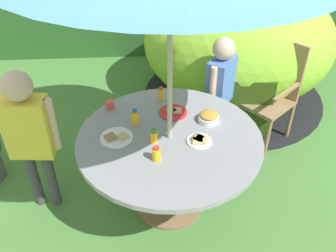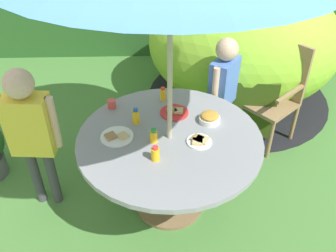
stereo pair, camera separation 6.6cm
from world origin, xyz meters
name	(u,v)px [view 1 (the left image)]	position (x,y,z in m)	size (l,w,h in m)	color
ground_plane	(169,204)	(0.00, 0.00, -0.01)	(10.00, 10.00, 0.02)	#477A38
garden_table	(170,150)	(0.00, 0.00, 0.60)	(1.38, 1.38, 0.73)	brown
wooden_chair	(272,87)	(1.07, 0.93, 0.56)	(0.65, 0.65, 1.03)	#93704C
dome_tent	(238,43)	(0.88, 1.68, 0.69)	(2.40, 2.40, 1.39)	#8CC633
child_in_blue_shirt	(221,81)	(0.52, 0.76, 0.75)	(0.31, 0.35, 1.17)	navy
child_in_yellow_shirt	(28,127)	(-1.03, 0.08, 0.81)	(0.43, 0.22, 1.27)	#3F3F47
snack_bowl	(209,117)	(0.32, 0.18, 0.77)	(0.17, 0.17, 0.08)	white
plate_near_right	(199,140)	(0.21, -0.07, 0.75)	(0.19, 0.19, 0.03)	white
plate_center_back	(117,137)	(-0.39, 0.01, 0.74)	(0.25, 0.25, 0.03)	white
plate_front_edge	(173,112)	(0.05, 0.31, 0.74)	(0.23, 0.23, 0.03)	red
juice_bottle_near_left	(156,154)	(-0.11, -0.24, 0.79)	(0.06, 0.06, 0.11)	yellow
juice_bottle_far_left	(154,136)	(-0.12, -0.04, 0.78)	(0.06, 0.06, 0.11)	yellow
juice_bottle_far_right	(135,117)	(-0.25, 0.19, 0.79)	(0.05, 0.05, 0.13)	yellow
juice_bottle_center_front	(161,94)	(-0.04, 0.51, 0.79)	(0.05, 0.05, 0.12)	yellow
cup_near	(110,105)	(-0.46, 0.40, 0.77)	(0.07, 0.07, 0.07)	#E04C47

